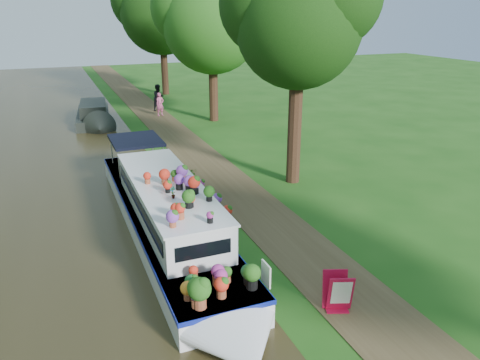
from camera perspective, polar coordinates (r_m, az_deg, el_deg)
name	(u,v)px	position (r m, az deg, el deg)	size (l,w,h in m)	color
ground	(234,225)	(15.72, -0.68, -5.48)	(100.00, 100.00, 0.00)	#1D4F13
canal_water	(42,258)	(14.86, -23.01, -8.79)	(10.00, 100.00, 0.02)	#2E2814
towpath	(267,219)	(16.15, 3.30, -4.73)	(2.20, 100.00, 0.03)	#4C3C23
plant_boat	(169,215)	(14.56, -8.64, -4.20)	(2.29, 13.52, 2.26)	white
tree_near_overhang	(298,14)	(18.57, 7.10, 19.39)	(5.52, 5.28, 8.99)	#311B10
tree_near_mid	(211,15)	(29.89, -3.51, 19.41)	(6.90, 6.60, 9.40)	#311B10
tree_near_far	(161,6)	(40.34, -9.66, 20.23)	(7.59, 7.26, 10.30)	#311B10
second_boat	(94,115)	(31.10, -17.39, 7.60)	(2.58, 6.96, 1.31)	black
sandwich_board	(338,293)	(11.62, 11.84, -13.37)	(0.65, 0.66, 0.96)	#BC0D32
pedestrian_pink	(160,104)	(32.13, -9.73, 9.09)	(0.56, 0.37, 1.54)	#C55191
pedestrian_dark	(159,98)	(33.77, -9.89, 9.87)	(0.90, 0.70, 1.84)	black
verge_plant	(193,173)	(20.05, -5.80, 0.85)	(0.38, 0.33, 0.42)	#36651E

